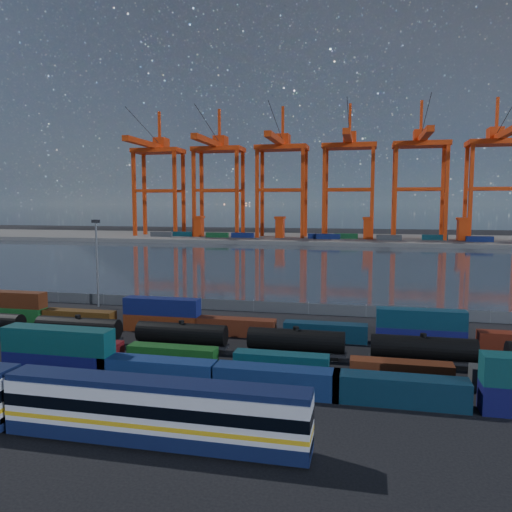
# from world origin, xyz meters

# --- Properties ---
(ground) EXTENTS (700.00, 700.00, 0.00)m
(ground) POSITION_xyz_m (0.00, 0.00, 0.00)
(ground) COLOR black
(ground) RESTS_ON ground
(harbor_water) EXTENTS (700.00, 700.00, 0.00)m
(harbor_water) POSITION_xyz_m (0.00, 105.00, 0.01)
(harbor_water) COLOR #2A323E
(harbor_water) RESTS_ON ground
(far_quay) EXTENTS (700.00, 70.00, 2.00)m
(far_quay) POSITION_xyz_m (0.00, 210.00, 1.00)
(far_quay) COLOR #514F4C
(far_quay) RESTS_ON ground
(distant_mountains) EXTENTS (2470.00, 1100.00, 520.00)m
(distant_mountains) POSITION_xyz_m (63.02, 1600.00, 220.29)
(distant_mountains) COLOR #1E2630
(distant_mountains) RESTS_ON ground
(container_row_south) EXTENTS (140.90, 2.63, 5.60)m
(container_row_south) POSITION_xyz_m (13.56, -10.09, 2.10)
(container_row_south) COLOR #3C3F41
(container_row_south) RESTS_ON ground
(container_row_mid) EXTENTS (139.77, 2.23, 2.38)m
(container_row_mid) POSITION_xyz_m (20.36, -3.79, 1.19)
(container_row_mid) COLOR #3A3C3F
(container_row_mid) RESTS_ON ground
(container_row_north) EXTENTS (129.33, 2.42, 5.15)m
(container_row_north) POSITION_xyz_m (-19.85, 11.38, 2.02)
(container_row_north) COLOR navy
(container_row_north) RESTS_ON ground
(tanker_string) EXTENTS (105.81, 2.75, 3.94)m
(tanker_string) POSITION_xyz_m (11.29, 2.87, 1.97)
(tanker_string) COLOR black
(tanker_string) RESTS_ON ground
(waterfront_fence) EXTENTS (160.12, 0.12, 2.20)m
(waterfront_fence) POSITION_xyz_m (-0.00, 28.00, 1.00)
(waterfront_fence) COLOR #595B5E
(waterfront_fence) RESTS_ON ground
(yard_light_mast) EXTENTS (1.60, 0.40, 16.60)m
(yard_light_mast) POSITION_xyz_m (-30.00, 26.00, 9.30)
(yard_light_mast) COLOR slate
(yard_light_mast) RESTS_ON ground
(gantry_cranes) EXTENTS (202.28, 52.38, 70.94)m
(gantry_cranes) POSITION_xyz_m (-7.50, 203.12, 43.48)
(gantry_cranes) COLOR red
(gantry_cranes) RESTS_ON ground
(quay_containers) EXTENTS (172.58, 10.99, 2.60)m
(quay_containers) POSITION_xyz_m (-11.00, 195.46, 3.30)
(quay_containers) COLOR navy
(quay_containers) RESTS_ON far_quay
(straddle_carriers) EXTENTS (140.00, 7.00, 11.10)m
(straddle_carriers) POSITION_xyz_m (-2.50, 200.00, 7.82)
(straddle_carriers) COLOR red
(straddle_carriers) RESTS_ON far_quay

